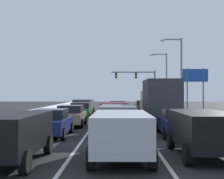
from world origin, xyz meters
TOP-DOWN VIEW (x-y plane):
  - ground_plane at (0.00, 21.06)m, footprint 136.88×136.88m
  - lane_stripe_between_right_lane_and_center_lane at (1.70, 26.32)m, footprint 0.14×57.91m
  - lane_stripe_between_center_lane_and_left_lane at (-1.70, 26.32)m, footprint 0.14×57.91m
  - snow_bank_right_shoulder at (7.00, 26.32)m, footprint 1.21×57.91m
  - snow_bank_left_shoulder at (-7.00, 26.32)m, footprint 1.84×57.91m
  - suv_black_right_lane_nearest at (3.31, 7.79)m, footprint 2.16×4.90m
  - sedan_navy_right_lane_second at (3.44, 13.92)m, footprint 2.00×4.50m
  - box_truck_right_lane_third at (3.32, 20.73)m, footprint 2.53×7.20m
  - suv_green_right_lane_fourth at (3.52, 29.29)m, footprint 2.16×4.90m
  - sedan_charcoal_right_lane_fifth at (3.22, 35.02)m, footprint 2.00×4.50m
  - suv_silver_center_lane_nearest at (0.18, 7.10)m, footprint 2.16×4.90m
  - suv_gray_center_lane_second at (0.09, 14.42)m, footprint 2.16×4.90m
  - suv_maroon_center_lane_third at (-0.12, 20.61)m, footprint 2.16×4.90m
  - sedan_white_center_lane_fourth at (-0.20, 26.45)m, footprint 2.00×4.50m
  - sedan_red_center_lane_fifth at (0.15, 32.61)m, footprint 2.00×4.50m
  - suv_black_left_lane_nearest at (-3.62, 6.54)m, footprint 2.16×4.90m
  - sedan_navy_left_lane_second at (-3.56, 13.51)m, footprint 2.00×4.50m
  - sedan_tan_left_lane_third at (-3.25, 19.32)m, footprint 2.00×4.50m
  - sedan_green_left_lane_fourth at (-3.22, 26.01)m, footprint 2.00×4.50m
  - suv_charcoal_left_lane_fifth at (-3.62, 32.70)m, footprint 2.16×4.90m
  - traffic_light_gantry at (4.27, 52.63)m, footprint 7.54×0.47m
  - street_lamp_right_near at (7.25, 34.22)m, footprint 2.66×0.36m
  - street_lamp_right_mid at (7.06, 44.75)m, footprint 2.66×0.36m
  - roadside_sign_right at (9.91, 37.35)m, footprint 3.20×0.16m

SIDE VIEW (x-z plane):
  - ground_plane at x=0.00m, z-range 0.00..0.00m
  - lane_stripe_between_right_lane_and_center_lane at x=1.70m, z-range 0.00..0.01m
  - lane_stripe_between_center_lane_and_left_lane at x=-1.70m, z-range 0.00..0.01m
  - snow_bank_right_shoulder at x=7.00m, z-range 0.00..0.48m
  - snow_bank_left_shoulder at x=-7.00m, z-range 0.00..0.85m
  - sedan_navy_right_lane_second at x=3.44m, z-range 0.01..1.52m
  - sedan_charcoal_right_lane_fifth at x=3.22m, z-range 0.01..1.52m
  - sedan_white_center_lane_fourth at x=-0.20m, z-range 0.01..1.52m
  - sedan_red_center_lane_fifth at x=0.15m, z-range 0.01..1.52m
  - sedan_navy_left_lane_second at x=-3.56m, z-range 0.01..1.52m
  - sedan_tan_left_lane_third at x=-3.25m, z-range 0.01..1.52m
  - sedan_green_left_lane_fourth at x=-3.22m, z-range 0.01..1.52m
  - suv_black_right_lane_nearest at x=3.31m, z-range 0.18..1.85m
  - suv_green_right_lane_fourth at x=3.52m, z-range 0.18..1.85m
  - suv_silver_center_lane_nearest at x=0.18m, z-range 0.18..1.85m
  - suv_gray_center_lane_second at x=0.09m, z-range 0.18..1.85m
  - suv_maroon_center_lane_third at x=-0.12m, z-range 0.18..1.85m
  - suv_black_left_lane_nearest at x=-3.62m, z-range 0.18..1.85m
  - suv_charcoal_left_lane_fifth at x=-3.62m, z-range 0.18..1.85m
  - box_truck_right_lane_third at x=3.32m, z-range 0.22..3.58m
  - roadside_sign_right at x=9.91m, z-range 1.27..6.77m
  - traffic_light_gantry at x=4.27m, z-range 1.40..7.60m
  - street_lamp_right_mid at x=7.06m, z-range 0.81..9.06m
  - street_lamp_right_near at x=7.25m, z-range 0.82..9.58m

